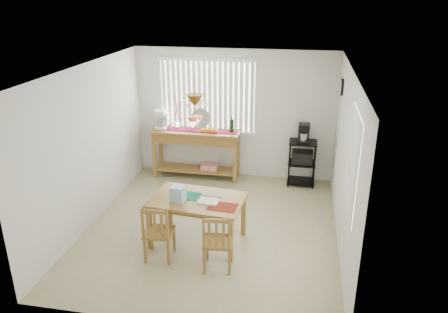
% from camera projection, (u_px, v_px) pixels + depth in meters
% --- Properties ---
extents(ground, '(4.00, 4.50, 0.01)m').
position_uv_depth(ground, '(212.00, 228.00, 7.17)').
color(ground, tan).
extents(room_shell, '(4.20, 4.70, 2.70)m').
position_uv_depth(room_shell, '(211.00, 129.00, 6.56)').
color(room_shell, silver).
rests_on(room_shell, ground).
extents(sideboard, '(1.78, 0.50, 1.00)m').
position_uv_depth(sideboard, '(197.00, 142.00, 8.83)').
color(sideboard, olive).
rests_on(sideboard, ground).
extents(sideboard_items, '(1.69, 0.43, 0.77)m').
position_uv_depth(sideboard_items, '(182.00, 122.00, 8.75)').
color(sideboard_items, maroon).
rests_on(sideboard_items, sideboard).
extents(wire_cart, '(0.53, 0.42, 0.90)m').
position_uv_depth(wire_cart, '(302.00, 159.00, 8.56)').
color(wire_cart, black).
rests_on(wire_cart, ground).
extents(cart_items, '(0.21, 0.25, 0.37)m').
position_uv_depth(cart_items, '(304.00, 133.00, 8.38)').
color(cart_items, black).
rests_on(cart_items, wire_cart).
extents(dining_table, '(1.45, 1.01, 0.73)m').
position_uv_depth(dining_table, '(197.00, 204.00, 6.55)').
color(dining_table, olive).
rests_on(dining_table, ground).
extents(table_items, '(1.05, 0.59, 0.23)m').
position_uv_depth(table_items, '(186.00, 196.00, 6.42)').
color(table_items, '#12694F').
rests_on(table_items, dining_table).
extents(chair_left, '(0.42, 0.42, 0.87)m').
position_uv_depth(chair_left, '(158.00, 233.00, 6.20)').
color(chair_left, olive).
rests_on(chair_left, ground).
extents(chair_right, '(0.44, 0.44, 0.87)m').
position_uv_depth(chair_right, '(218.00, 242.00, 5.97)').
color(chair_right, olive).
rests_on(chair_right, ground).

